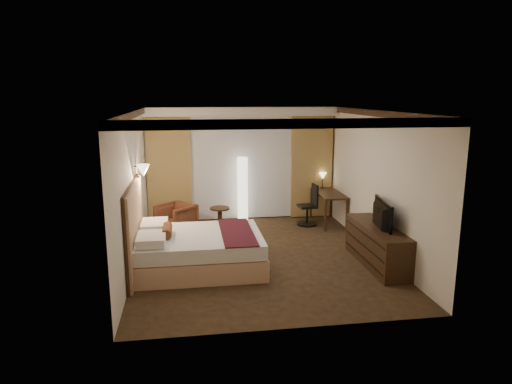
{
  "coord_description": "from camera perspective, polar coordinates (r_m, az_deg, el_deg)",
  "views": [
    {
      "loc": [
        -1.28,
        -8.05,
        2.98
      ],
      "look_at": [
        0.0,
        0.4,
        1.15
      ],
      "focal_mm": 32.0,
      "sensor_mm": 36.0,
      "label": 1
    }
  ],
  "objects": [
    {
      "name": "television",
      "position": [
        8.23,
        14.94,
        -2.22
      ],
      "size": [
        0.73,
        1.09,
        0.13
      ],
      "primitive_type": "imported",
      "rotation": [
        0.0,
        0.0,
        1.42
      ],
      "color": "black",
      "rests_on": "dresser"
    },
    {
      "name": "back_wall",
      "position": [
        10.99,
        -1.84,
        3.56
      ],
      "size": [
        4.5,
        0.02,
        2.7
      ],
      "primitive_type": "cube",
      "color": "white",
      "rests_on": "floor"
    },
    {
      "name": "curtain_right_drape",
      "position": [
        11.2,
        6.93,
        3.12
      ],
      "size": [
        1.0,
        0.14,
        2.45
      ],
      "primitive_type": "cube",
      "color": "tan",
      "rests_on": "back_wall"
    },
    {
      "name": "headboard",
      "position": [
        7.99,
        -14.92,
        -4.55
      ],
      "size": [
        0.12,
        1.98,
        1.5
      ],
      "primitive_type": null,
      "color": "tan",
      "rests_on": "floor"
    },
    {
      "name": "right_wall",
      "position": [
        8.94,
        14.81,
        1.17
      ],
      "size": [
        0.02,
        5.5,
        2.7
      ],
      "primitive_type": "cube",
      "color": "white",
      "rests_on": "floor"
    },
    {
      "name": "curtain_left_drape",
      "position": [
        10.81,
        -10.74,
        2.67
      ],
      "size": [
        1.0,
        0.14,
        2.45
      ],
      "primitive_type": "cube",
      "color": "tan",
      "rests_on": "back_wall"
    },
    {
      "name": "wall_sconce",
      "position": [
        8.6,
        -13.92,
        2.63
      ],
      "size": [
        0.24,
        0.24,
        0.24
      ],
      "primitive_type": null,
      "color": "white",
      "rests_on": "left_wall"
    },
    {
      "name": "ceiling",
      "position": [
        8.15,
        0.43,
        10.12
      ],
      "size": [
        4.5,
        5.5,
        0.01
      ],
      "primitive_type": "cube",
      "color": "white",
      "rests_on": "back_wall"
    },
    {
      "name": "floor",
      "position": [
        8.68,
        0.4,
        -8.0
      ],
      "size": [
        4.5,
        5.5,
        0.01
      ],
      "primitive_type": "cube",
      "color": "black",
      "rests_on": "ground"
    },
    {
      "name": "left_wall",
      "position": [
        8.27,
        -15.18,
        0.29
      ],
      "size": [
        0.02,
        5.5,
        2.7
      ],
      "primitive_type": "cube",
      "color": "white",
      "rests_on": "floor"
    },
    {
      "name": "soffit",
      "position": [
        10.63,
        -1.72,
        10.04
      ],
      "size": [
        4.5,
        0.5,
        0.2
      ],
      "primitive_type": "cube",
      "color": "white",
      "rests_on": "ceiling"
    },
    {
      "name": "office_chair",
      "position": [
        10.62,
        6.44,
        -1.59
      ],
      "size": [
        0.5,
        0.5,
        0.97
      ],
      "primitive_type": null,
      "rotation": [
        0.0,
        0.0,
        0.08
      ],
      "color": "black",
      "rests_on": "floor"
    },
    {
      "name": "crown_molding",
      "position": [
        8.16,
        0.43,
        9.7
      ],
      "size": [
        4.5,
        5.5,
        0.12
      ],
      "primitive_type": null,
      "color": "black",
      "rests_on": "ceiling"
    },
    {
      "name": "floor_lamp",
      "position": [
        10.76,
        -1.68,
        0.29
      ],
      "size": [
        0.33,
        0.33,
        1.56
      ],
      "primitive_type": null,
      "color": "white",
      "rests_on": "floor"
    },
    {
      "name": "bed",
      "position": [
        8.07,
        -6.99,
        -7.29
      ],
      "size": [
        2.16,
        1.68,
        0.63
      ],
      "primitive_type": null,
      "color": "white",
      "rests_on": "floor"
    },
    {
      "name": "armchair",
      "position": [
        10.12,
        -9.97,
        -3.12
      ],
      "size": [
        0.95,
        0.95,
        0.72
      ],
      "primitive_type": "imported",
      "rotation": [
        0.0,
        0.0,
        -0.84
      ],
      "color": "#4F2317",
      "rests_on": "floor"
    },
    {
      "name": "dresser",
      "position": [
        8.42,
        14.89,
        -6.48
      ],
      "size": [
        0.5,
        1.84,
        0.71
      ],
      "primitive_type": null,
      "color": "black",
      "rests_on": "floor"
    },
    {
      "name": "side_table",
      "position": [
        10.37,
        -4.53,
        -3.24
      ],
      "size": [
        0.44,
        0.44,
        0.49
      ],
      "primitive_type": null,
      "color": "black",
      "rests_on": "floor"
    },
    {
      "name": "curtain_sheer",
      "position": [
        10.93,
        -1.78,
        2.98
      ],
      "size": [
        2.48,
        0.04,
        2.45
      ],
      "primitive_type": "cube",
      "color": "silver",
      "rests_on": "back_wall"
    },
    {
      "name": "desk_lamp",
      "position": [
        11.19,
        8.33,
        1.35
      ],
      "size": [
        0.18,
        0.18,
        0.34
      ],
      "primitive_type": null,
      "color": "#FFD899",
      "rests_on": "desk"
    },
    {
      "name": "desk",
      "position": [
        10.83,
        9.01,
        -1.98
      ],
      "size": [
        0.55,
        1.31,
        0.75
      ],
      "primitive_type": null,
      "color": "black",
      "rests_on": "floor"
    }
  ]
}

